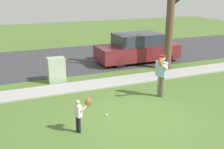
% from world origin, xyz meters
% --- Properties ---
extents(ground_plane, '(48.00, 48.00, 0.00)m').
position_xyz_m(ground_plane, '(0.00, 3.50, 0.00)').
color(ground_plane, '#4C6B2D').
extents(sidewalk_strip, '(36.00, 1.20, 0.06)m').
position_xyz_m(sidewalk_strip, '(0.00, 3.60, 0.03)').
color(sidewalk_strip, '#A3A39E').
rests_on(sidewalk_strip, ground).
extents(road_surface, '(36.00, 6.80, 0.02)m').
position_xyz_m(road_surface, '(0.00, 8.60, 0.01)').
color(road_surface, '#38383A').
rests_on(road_surface, ground).
extents(person_adult, '(0.63, 0.78, 1.66)m').
position_xyz_m(person_adult, '(1.74, 1.31, 1.04)').
color(person_adult, '#6B6656').
rests_on(person_adult, ground).
extents(person_child, '(0.55, 0.34, 1.07)m').
position_xyz_m(person_child, '(-1.92, -0.17, 0.69)').
color(person_child, black).
rests_on(person_child, ground).
extents(baseball, '(0.07, 0.07, 0.07)m').
position_xyz_m(baseball, '(-0.85, 0.53, 0.04)').
color(baseball, white).
rests_on(baseball, ground).
extents(utility_cabinet, '(0.75, 0.53, 1.13)m').
position_xyz_m(utility_cabinet, '(-1.64, 4.68, 0.56)').
color(utility_cabinet, '#9EB293').
rests_on(utility_cabinet, ground).
extents(street_tree_near, '(1.85, 1.88, 5.42)m').
position_xyz_m(street_tree_near, '(4.21, 4.55, 2.88)').
color(street_tree_near, brown).
rests_on(street_tree_near, ground).
extents(parked_suv_maroon, '(4.70, 1.90, 1.63)m').
position_xyz_m(parked_suv_maroon, '(3.40, 6.45, 0.79)').
color(parked_suv_maroon, maroon).
rests_on(parked_suv_maroon, road_surface).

